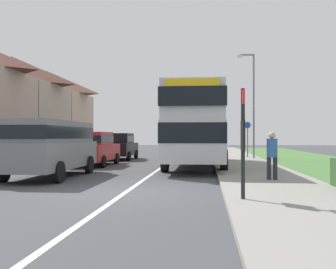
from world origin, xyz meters
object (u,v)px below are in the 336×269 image
(street_lamp_mid, at_px, (252,99))
(cycle_route_sign, at_px, (248,138))
(parked_van_grey, at_px, (51,144))
(parked_car_black, at_px, (119,145))
(pedestrian_at_stop, at_px, (272,153))
(bus_stop_sign, at_px, (243,136))
(double_decker_bus, at_px, (196,124))
(parked_car_red, at_px, (93,147))

(street_lamp_mid, bearing_deg, cycle_route_sign, 97.08)
(parked_van_grey, bearing_deg, parked_car_black, 89.82)
(cycle_route_sign, bearing_deg, pedestrian_at_stop, -92.79)
(parked_van_grey, relative_size, pedestrian_at_stop, 3.22)
(bus_stop_sign, relative_size, cycle_route_sign, 1.03)
(parked_car_black, distance_m, cycle_route_sign, 8.70)
(parked_car_black, relative_size, street_lamp_mid, 0.60)
(bus_stop_sign, xyz_separation_m, cycle_route_sign, (2.00, 18.03, -0.11))
(pedestrian_at_stop, xyz_separation_m, cycle_route_sign, (0.68, 13.97, 0.45))
(double_decker_bus, distance_m, parked_van_grey, 7.68)
(parked_car_red, xyz_separation_m, pedestrian_at_stop, (7.98, -6.90, 0.02))
(parked_car_black, height_order, bus_stop_sign, bus_stop_sign)
(pedestrian_at_stop, bearing_deg, bus_stop_sign, -107.92)
(parked_van_grey, bearing_deg, double_decker_bus, 46.61)
(bus_stop_sign, distance_m, street_lamp_mid, 17.10)
(parked_car_black, bearing_deg, parked_van_grey, -90.18)
(parked_car_black, bearing_deg, bus_stop_sign, -68.23)
(double_decker_bus, relative_size, parked_car_red, 2.34)
(pedestrian_at_stop, distance_m, bus_stop_sign, 4.31)
(double_decker_bus, relative_size, pedestrian_at_stop, 6.42)
(cycle_route_sign, relative_size, street_lamp_mid, 0.37)
(parked_van_grey, height_order, street_lamp_mid, street_lamp_mid)
(parked_car_red, xyz_separation_m, cycle_route_sign, (8.67, 7.07, 0.47))
(double_decker_bus, height_order, pedestrian_at_stop, double_decker_bus)
(parked_van_grey, bearing_deg, parked_car_red, 91.04)
(parked_car_black, bearing_deg, parked_car_red, -91.49)
(parked_car_red, relative_size, street_lamp_mid, 0.67)
(parked_car_red, xyz_separation_m, parked_car_black, (0.14, 5.39, -0.01))
(double_decker_bus, bearing_deg, parked_car_black, 132.46)
(pedestrian_at_stop, distance_m, cycle_route_sign, 13.99)
(bus_stop_sign, relative_size, street_lamp_mid, 0.38)
(bus_stop_sign, bearing_deg, double_decker_bus, 97.07)
(parked_van_grey, relative_size, parked_car_black, 1.30)
(parked_car_red, xyz_separation_m, bus_stop_sign, (6.67, -10.96, 0.58))
(parked_car_black, bearing_deg, cycle_route_sign, 11.15)
(parked_van_grey, distance_m, street_lamp_mid, 14.82)
(double_decker_bus, distance_m, street_lamp_mid, 7.28)
(cycle_route_sign, bearing_deg, parked_car_black, -168.85)
(street_lamp_mid, bearing_deg, double_decker_bus, -119.55)
(parked_van_grey, relative_size, cycle_route_sign, 2.13)
(bus_stop_sign, bearing_deg, pedestrian_at_stop, 72.08)
(bus_stop_sign, bearing_deg, parked_car_black, 111.77)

